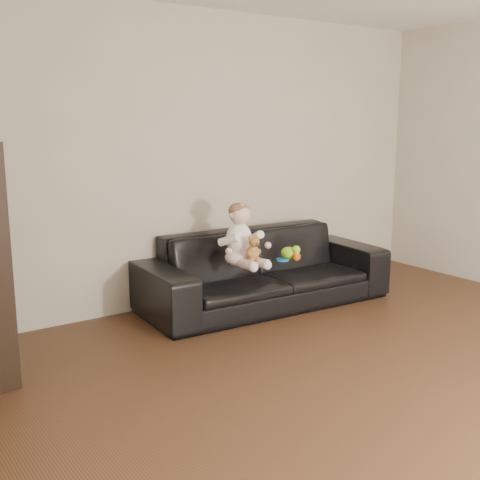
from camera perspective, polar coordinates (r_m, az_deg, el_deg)
floor at (r=3.90m, az=20.44°, el=-14.53°), size 5.50×5.50×0.00m
wall_back at (r=5.54m, az=-2.68°, el=7.73°), size 5.00×0.00×5.00m
wall_left at (r=2.01m, az=-21.28°, el=0.24°), size 0.00×5.50×5.50m
sofa at (r=5.42m, az=2.35°, el=-2.75°), size 2.31×1.02×0.66m
baby at (r=5.05m, az=0.10°, el=0.16°), size 0.37×0.46×0.54m
teddy_bear at (r=4.94m, az=1.28°, el=-0.86°), size 0.13×0.13×0.21m
toy_green at (r=5.35m, az=4.66°, el=-1.23°), size 0.14×0.17×0.11m
toy_rattle at (r=5.28m, az=5.38°, el=-1.59°), size 0.09×0.09×0.08m
toy_blue_disc at (r=5.29m, az=4.05°, el=-1.87°), size 0.15×0.15×0.02m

